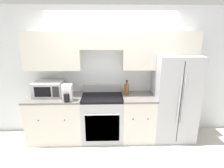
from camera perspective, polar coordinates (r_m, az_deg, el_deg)
name	(u,v)px	position (r m, az deg, el deg)	size (l,w,h in m)	color
ground_plane	(112,146)	(3.57, 0.15, -19.59)	(12.00, 12.00, 0.00)	beige
wall_back	(112,65)	(3.54, 0.03, 6.16)	(8.00, 0.39, 2.60)	silver
lower_cabinets_left	(57,118)	(3.74, -17.61, -10.53)	(1.07, 0.64, 0.91)	silver
lower_cabinets_right	(137,117)	(3.64, 8.32, -10.58)	(0.64, 0.64, 0.91)	silver
oven_range	(103,117)	(3.59, -3.06, -10.76)	(0.80, 0.65, 1.07)	#B7B7BC
refrigerator	(173,98)	(3.71, 19.41, -4.21)	(0.81, 0.73, 1.70)	#B7B7BC
microwave	(49,89)	(3.61, -19.99, -1.45)	(0.55, 0.39, 0.29)	#B7B7BC
bottle	(127,89)	(3.48, 4.78, -1.65)	(0.09, 0.09, 0.30)	brown
electric_kettle	(67,93)	(3.27, -14.40, -2.95)	(0.18, 0.21, 0.30)	white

